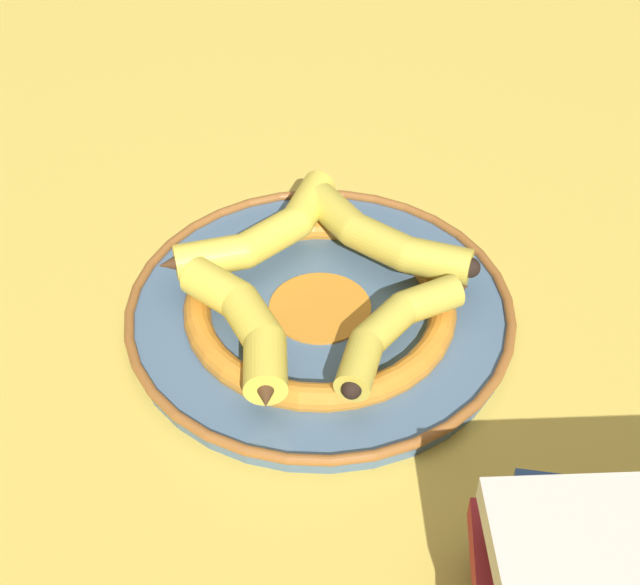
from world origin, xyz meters
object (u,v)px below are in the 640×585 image
decorative_bowl (320,309)px  banana_b (262,233)px  banana_a (246,326)px  banana_d (394,327)px  banana_c (380,237)px

decorative_bowl → banana_b: 0.10m
banana_a → banana_d: bearing=-116.2°
decorative_bowl → banana_d: size_ratio=2.05×
banana_b → banana_c: size_ratio=1.00×
banana_d → decorative_bowl: bearing=-92.6°
decorative_bowl → banana_a: bearing=-16.0°
decorative_bowl → banana_a: size_ratio=2.22×
banana_b → banana_c: same height
banana_b → banana_d: 0.17m
banana_d → banana_c: bearing=-137.6°
banana_d → banana_b: bearing=-97.1°
decorative_bowl → banana_a: 0.09m
banana_b → banana_d: banana_b is taller
banana_b → decorative_bowl: bearing=-93.5°
decorative_bowl → banana_c: 0.09m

